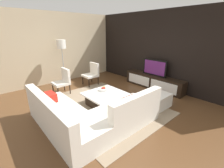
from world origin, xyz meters
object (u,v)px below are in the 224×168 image
at_px(accent_chair_near, 63,80).
at_px(floor_lamp, 61,47).
at_px(media_console, 153,82).
at_px(ottoman, 155,100).
at_px(sectional_couch, 89,116).
at_px(fruit_bowl, 104,89).
at_px(coffee_table, 105,99).
at_px(accent_chair_far, 92,72).
at_px(television, 155,68).

relative_size(accent_chair_near, floor_lamp, 0.49).
distance_m(media_console, ottoman, 1.53).
distance_m(sectional_couch, ottoman, 2.07).
bearing_deg(sectional_couch, fruit_bowl, 126.60).
height_order(ottoman, fruit_bowl, fruit_bowl).
xyz_separation_m(media_console, coffee_table, (-0.10, -2.30, -0.05)).
height_order(sectional_couch, ottoman, sectional_couch).
bearing_deg(accent_chair_near, coffee_table, 11.84).
distance_m(media_console, sectional_couch, 3.30).
bearing_deg(sectional_couch, media_console, 98.84).
relative_size(media_console, accent_chair_far, 2.73).
distance_m(coffee_table, ottoman, 1.47).
relative_size(media_console, floor_lamp, 1.34).
bearing_deg(media_console, accent_chair_far, -142.23).
xyz_separation_m(television, accent_chair_far, (-1.92, -1.49, -0.31)).
xyz_separation_m(fruit_bowl, accent_chair_far, (-1.64, 0.71, 0.06)).
relative_size(coffee_table, ottoman, 1.53).
xyz_separation_m(media_console, accent_chair_near, (-1.79, -2.79, 0.24)).
height_order(floor_lamp, ottoman, floor_lamp).
height_order(media_console, coffee_table, media_console).
bearing_deg(ottoman, media_console, 126.40).
relative_size(sectional_couch, accent_chair_far, 2.72).
xyz_separation_m(television, accent_chair_near, (-1.79, -2.79, -0.31)).
height_order(coffee_table, floor_lamp, floor_lamp).
xyz_separation_m(sectional_couch, floor_lamp, (-3.11, 0.89, 1.22)).
bearing_deg(ottoman, coffee_table, -133.38).
bearing_deg(television, fruit_bowl, -97.30).
xyz_separation_m(floor_lamp, ottoman, (3.51, 1.14, -1.31)).
relative_size(floor_lamp, accent_chair_far, 2.04).
distance_m(accent_chair_near, ottoman, 3.13).
bearing_deg(coffee_table, fruit_bowl, 151.16).
distance_m(sectional_couch, coffee_table, 1.14).
xyz_separation_m(floor_lamp, accent_chair_far, (0.67, 0.88, -1.02)).
distance_m(media_console, coffee_table, 2.30).
bearing_deg(fruit_bowl, accent_chair_near, -158.52).
height_order(media_console, accent_chair_near, accent_chair_near).
bearing_deg(accent_chair_near, television, 52.87).
xyz_separation_m(coffee_table, ottoman, (1.01, 1.07, -0.00)).
xyz_separation_m(sectional_couch, accent_chair_near, (-2.30, 0.47, 0.20)).
bearing_deg(coffee_table, sectional_couch, -57.74).
xyz_separation_m(coffee_table, floor_lamp, (-2.50, -0.07, 1.31)).
relative_size(sectional_couch, floor_lamp, 1.33).
bearing_deg(fruit_bowl, floor_lamp, -175.74).
bearing_deg(floor_lamp, fruit_bowl, 4.26).
height_order(ottoman, accent_chair_far, accent_chair_far).
xyz_separation_m(television, coffee_table, (-0.10, -2.30, -0.60)).
distance_m(media_console, television, 0.55).
xyz_separation_m(television, ottoman, (0.91, -1.23, -0.60)).
xyz_separation_m(floor_lamp, fruit_bowl, (2.32, 0.17, -1.08)).
height_order(media_console, fruit_bowl, fruit_bowl).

